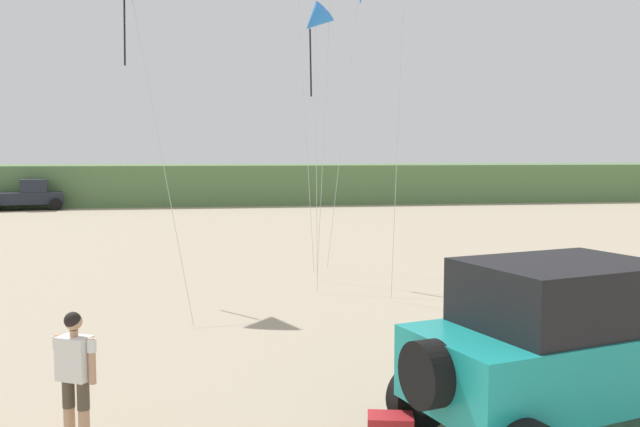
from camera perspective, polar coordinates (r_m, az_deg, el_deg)
name	(u,v)px	position (r m, az deg, el deg)	size (l,w,h in m)	color
dune_ridge	(250,183)	(52.05, -5.84, 2.53)	(90.00, 9.37, 2.80)	#567A47
jeep	(578,343)	(9.34, 20.71, -10.09)	(5.02, 3.43, 2.26)	teal
person_watching	(75,370)	(9.09, -19.72, -12.20)	(0.56, 0.44, 1.67)	tan
distant_pickup	(27,195)	(47.98, -23.20, 1.39)	(4.90, 3.26, 1.98)	#1E232D
kite_green_box	(316,21)	(21.01, -0.38, 15.76)	(1.26, 3.88, 8.10)	blue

